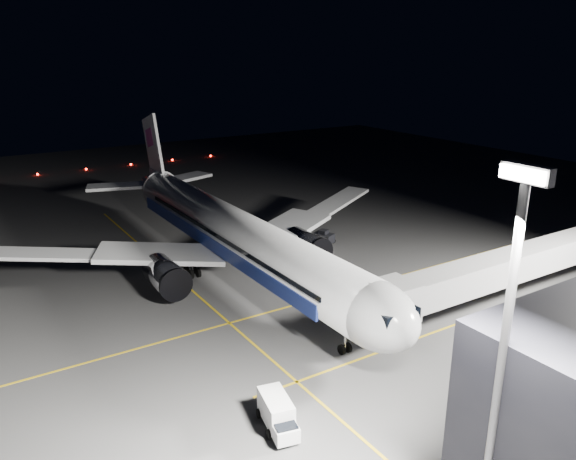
% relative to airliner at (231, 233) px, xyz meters
% --- Properties ---
extents(ground, '(200.00, 200.00, 0.00)m').
position_rel_airliner_xyz_m(ground, '(1.08, 0.00, -5.16)').
color(ground, '#4C4C4F').
rests_on(ground, ground).
extents(guide_line_main, '(0.25, 80.00, 0.01)m').
position_rel_airliner_xyz_m(guide_line_main, '(11.08, 0.00, -5.16)').
color(guide_line_main, gold).
rests_on(guide_line_main, ground).
extents(guide_line_cross, '(70.00, 0.25, 0.01)m').
position_rel_airliner_xyz_m(guide_line_cross, '(1.08, -6.00, -5.16)').
color(guide_line_cross, gold).
rests_on(guide_line_cross, ground).
extents(guide_line_side, '(0.25, 40.00, 0.01)m').
position_rel_airliner_xyz_m(guide_line_side, '(23.08, 10.00, -5.16)').
color(guide_line_side, gold).
rests_on(guide_line_side, ground).
extents(airliner, '(61.48, 54.22, 16.64)m').
position_rel_airliner_xyz_m(airliner, '(0.00, 0.00, 0.00)').
color(airliner, silver).
rests_on(airliner, ground).
extents(jet_bridge, '(3.60, 34.40, 6.30)m').
position_rel_airliner_xyz_m(jet_bridge, '(23.08, 18.06, -0.58)').
color(jet_bridge, '#B2B2B7').
rests_on(jet_bridge, ground).
extents(floodlight_mast_south, '(2.40, 0.67, 20.70)m').
position_rel_airliner_xyz_m(floodlight_mast_south, '(41.08, -6.01, 7.21)').
color(floodlight_mast_south, '#59595E').
rests_on(floodlight_mast_south, ground).
extents(taxiway_lights, '(0.44, 60.44, 0.44)m').
position_rel_airliner_xyz_m(taxiway_lights, '(-70.92, 0.00, -4.94)').
color(taxiway_lights, '#FF140A').
rests_on(taxiway_lights, ground).
extents(service_truck, '(4.76, 2.72, 2.29)m').
position_rel_airliner_xyz_m(service_truck, '(27.21, -10.30, -3.94)').
color(service_truck, white).
rests_on(service_truck, ground).
extents(baggage_tug, '(3.34, 3.05, 1.97)m').
position_rel_airliner_xyz_m(baggage_tug, '(-3.07, 15.44, -4.26)').
color(baggage_tug, black).
rests_on(baggage_tug, ground).
extents(safety_cone_a, '(0.44, 0.44, 0.66)m').
position_rel_airliner_xyz_m(safety_cone_a, '(7.08, 4.00, -4.83)').
color(safety_cone_a, '#FF490A').
rests_on(safety_cone_a, ground).
extents(safety_cone_b, '(0.42, 0.42, 0.63)m').
position_rel_airliner_xyz_m(safety_cone_b, '(7.08, 4.00, -4.85)').
color(safety_cone_b, '#FF490A').
rests_on(safety_cone_b, ground).
extents(safety_cone_c, '(0.39, 0.39, 0.59)m').
position_rel_airliner_xyz_m(safety_cone_c, '(3.53, 4.00, -4.87)').
color(safety_cone_c, '#FF490A').
rests_on(safety_cone_c, ground).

